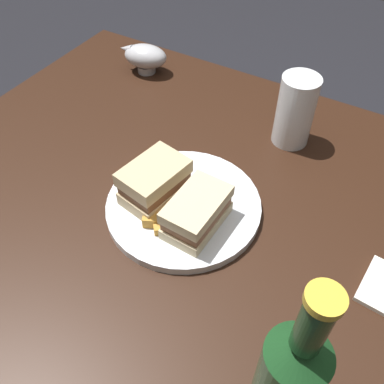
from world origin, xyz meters
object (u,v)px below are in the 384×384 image
at_px(pint_glass, 294,115).
at_px(sandwich_half_right, 197,212).
at_px(sandwich_half_left, 155,182).
at_px(gravy_boat, 145,56).
at_px(plate, 184,206).
at_px(cider_bottle, 286,383).

bearing_deg(pint_glass, sandwich_half_right, 80.99).
xyz_separation_m(sandwich_half_right, pint_glass, (-0.05, -0.30, 0.02)).
bearing_deg(sandwich_half_right, sandwich_half_left, -10.34).
bearing_deg(sandwich_half_right, pint_glass, -99.01).
relative_size(sandwich_half_left, gravy_boat, 0.99).
distance_m(plate, pint_glass, 0.29).
xyz_separation_m(plate, sandwich_half_left, (0.05, 0.01, 0.04)).
distance_m(pint_glass, gravy_boat, 0.40).
height_order(plate, cider_bottle, cider_bottle).
height_order(sandwich_half_right, pint_glass, pint_glass).
xyz_separation_m(pint_glass, gravy_boat, (0.40, -0.06, -0.02)).
bearing_deg(cider_bottle, sandwich_half_right, -42.43).
xyz_separation_m(gravy_boat, cider_bottle, (-0.57, 0.56, 0.08)).
height_order(gravy_boat, cider_bottle, cider_bottle).
xyz_separation_m(sandwich_half_right, gravy_boat, (0.35, -0.36, -0.00)).
distance_m(sandwich_half_left, cider_bottle, 0.39).
bearing_deg(pint_glass, sandwich_half_left, 63.63).
height_order(pint_glass, gravy_boat, pint_glass).
bearing_deg(cider_bottle, pint_glass, -70.80).
distance_m(gravy_boat, cider_bottle, 0.81).
xyz_separation_m(plate, pint_glass, (-0.09, -0.27, 0.05)).
bearing_deg(sandwich_half_left, pint_glass, -116.37).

